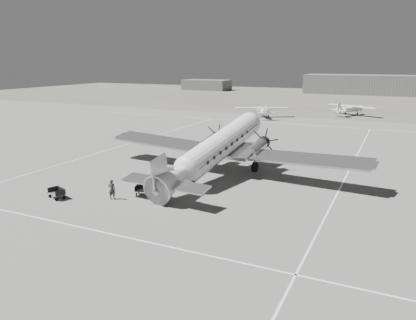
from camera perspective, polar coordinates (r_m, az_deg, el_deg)
The scene contains 16 objects.
ground at distance 39.57m, azimuth -0.04°, elevation -3.01°, with size 260.00×260.00×0.00m, color slate.
taxi_line_near at distance 28.34m, azimuth -12.46°, elevation -10.35°, with size 60.00×0.15×0.01m, color white.
taxi_line_right at distance 36.33m, azimuth 17.40°, elevation -5.21°, with size 0.15×80.00×0.01m, color white.
taxi_line_left at distance 57.08m, azimuth -12.16°, elevation 1.92°, with size 0.15×60.00×0.01m, color white.
taxi_line_horizon at distance 76.83m, azimuth 12.90°, elevation 4.88°, with size 90.00×0.15×0.01m, color white.
grass_infield at distance 130.74m, azimuth 18.29°, elevation 8.08°, with size 260.00×90.00×0.01m, color #625F52.
hangar_main at distance 154.85m, azimuth 21.47°, elevation 9.84°, with size 42.00×14.00×6.60m.
shed_secondary at distance 165.62m, azimuth -0.19°, elevation 10.52°, with size 18.00×10.00×4.00m, color #585858.
dc3_airliner at distance 40.39m, azimuth 1.21°, elevation 1.45°, with size 29.51×20.48×5.62m, color #ACACAF, non-canonical shape.
light_plane_left at distance 85.19m, azimuth 7.68°, elevation 6.74°, with size 11.26×9.13×2.34m, color white, non-canonical shape.
light_plane_right at distance 92.65m, azimuth 19.44°, elevation 6.66°, with size 11.46×9.30×2.38m, color white, non-canonical shape.
baggage_cart_near at distance 35.99m, azimuth -9.06°, elevation -4.23°, with size 1.46×1.03×0.83m, color #585858, non-canonical shape.
baggage_cart_far at distance 36.98m, azimuth -20.50°, elevation -4.42°, with size 1.56×1.10×0.88m, color #585858, non-canonical shape.
ground_crew at distance 35.31m, azimuth -13.37°, elevation -4.02°, with size 0.63×0.41×1.73m, color #292929.
ramp_agent at distance 36.51m, azimuth -8.22°, elevation -3.20°, with size 0.84×0.65×1.72m, color #B1B1AF.
passenger at distance 38.60m, azimuth -5.67°, elevation -2.10°, with size 0.89×0.58×1.83m, color silver.
Camera 1 is at (16.23, -34.23, 11.44)m, focal length 35.00 mm.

